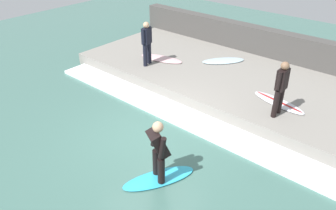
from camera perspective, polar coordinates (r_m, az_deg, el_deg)
name	(u,v)px	position (r m, az deg, el deg)	size (l,w,h in m)	color
ground_plane	(153,136)	(8.94, -2.67, -5.46)	(28.00, 28.00, 0.00)	#426B60
concrete_ledge	(229,80)	(11.57, 10.60, 4.26)	(4.40, 11.08, 0.45)	gray
back_wall	(264,47)	(13.41, 16.30, 9.65)	(0.50, 11.64, 1.47)	#474442
wave_foam_crest	(181,116)	(9.70, 2.36, -1.88)	(0.91, 10.53, 0.10)	silver
surfboard_riding	(159,178)	(7.64, -1.60, -12.62)	(1.77, 1.26, 0.06)	#2DADD1
surfer_riding	(158,148)	(7.07, -1.70, -7.54)	(0.58, 0.62, 1.50)	black
surfer_waiting_near	(147,41)	(11.75, -3.72, 11.03)	(0.52, 0.29, 1.57)	black
surfboard_waiting_near	(161,59)	(12.48, -1.16, 8.09)	(0.95, 1.80, 0.06)	beige
surfer_waiting_far	(281,86)	(9.08, 19.09, 3.14)	(0.53, 0.23, 1.56)	black
surfboard_waiting_far	(278,102)	(10.04, 18.68, 0.43)	(0.82, 1.74, 0.07)	silver
surfboard_spare	(223,61)	(12.46, 9.60, 7.61)	(1.62, 1.47, 0.06)	silver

